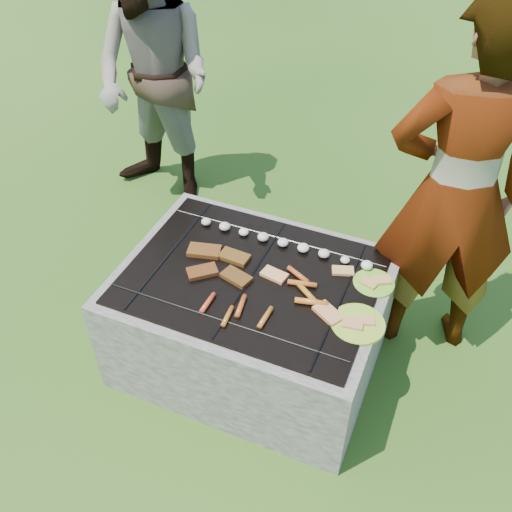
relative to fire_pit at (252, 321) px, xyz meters
The scene contains 10 objects.
lawn 0.28m from the fire_pit, ahead, with size 60.00×60.00×0.00m, color #1D4310.
fire_pit is the anchor object (origin of this frame).
mushrooms 0.45m from the fire_pit, 77.76° to the left, with size 0.94×0.06×0.04m.
pork_slabs 0.39m from the fire_pit, behind, with size 0.40×0.29×0.02m.
sausages 0.40m from the fire_pit, 31.75° to the right, with size 0.53×0.48×0.03m.
bread_on_grate 0.46m from the fire_pit, ahead, with size 0.47×0.42×0.02m.
plate_far 0.68m from the fire_pit, 18.48° to the left, with size 0.25×0.25×0.03m.
plate_near 0.66m from the fire_pit, 10.05° to the right, with size 0.30×0.30×0.03m.
cook 1.19m from the fire_pit, 33.58° to the left, with size 0.71×0.46×1.94m, color gray.
bystander 1.80m from the fire_pit, 135.74° to the left, with size 0.89×0.69×1.82m, color gray.
Camera 1 is at (0.81, -1.85, 2.54)m, focal length 40.00 mm.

